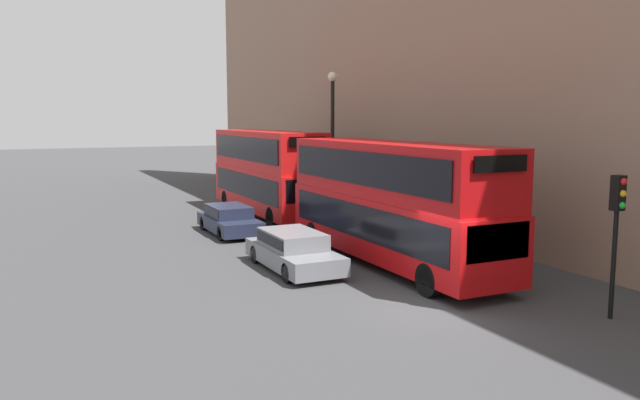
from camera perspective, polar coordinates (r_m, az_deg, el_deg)
ground_plane at (r=17.68m, az=10.18°, el=-9.56°), size 200.00×200.00×0.00m
bus_leading at (r=21.93m, az=6.51°, el=0.21°), size 2.59×11.08×4.32m
bus_second_in_queue at (r=32.99m, az=-4.87°, el=2.81°), size 2.59×10.52×4.47m
car_dark_sedan at (r=21.34m, az=-2.46°, el=-4.52°), size 1.89×4.67×1.33m
car_hatchback at (r=28.16m, az=-8.31°, el=-1.70°), size 1.81×4.44×1.27m
traffic_light at (r=17.47m, az=25.52°, el=-1.35°), size 0.30×0.36×3.73m
street_lamp at (r=29.41m, az=1.15°, el=6.10°), size 0.44×0.44×7.27m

